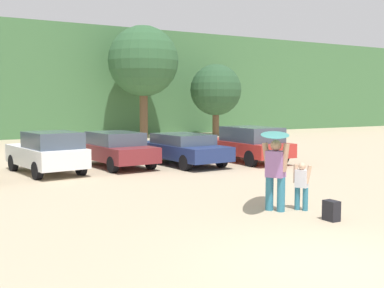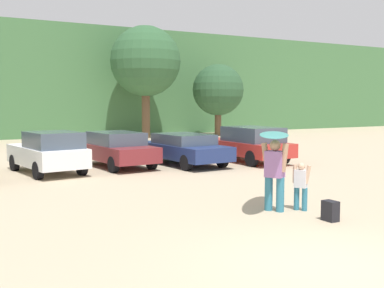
{
  "view_description": "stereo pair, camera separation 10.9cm",
  "coord_description": "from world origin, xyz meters",
  "views": [
    {
      "loc": [
        -5.67,
        -5.34,
        2.63
      ],
      "look_at": [
        1.43,
        7.11,
        1.36
      ],
      "focal_mm": 44.83,
      "sensor_mm": 36.0,
      "label": 1
    },
    {
      "loc": [
        -5.58,
        -5.4,
        2.63
      ],
      "look_at": [
        1.43,
        7.11,
        1.36
      ],
      "focal_mm": 44.83,
      "sensor_mm": 36.0,
      "label": 2
    }
  ],
  "objects": [
    {
      "name": "ground_plane",
      "position": [
        0.0,
        0.0,
        0.0
      ],
      "size": [
        120.0,
        120.0,
        0.0
      ],
      "primitive_type": "plane",
      "color": "tan"
    },
    {
      "name": "parked_car_red",
      "position": [
        6.76,
        11.61,
        0.81
      ],
      "size": [
        1.93,
        4.7,
        1.55
      ],
      "rotation": [
        0.0,
        0.0,
        1.58
      ],
      "color": "#B72D28",
      "rests_on": "ground_plane"
    },
    {
      "name": "tree_far_right",
      "position": [
        8.53,
        26.66,
        5.52
      ],
      "size": [
        5.07,
        5.07,
        8.09
      ],
      "color": "brown",
      "rests_on": "ground_plane"
    },
    {
      "name": "person_child",
      "position": [
        2.31,
        3.29,
        0.66
      ],
      "size": [
        0.33,
        0.44,
        1.17
      ],
      "rotation": [
        0.0,
        0.0,
        3.65
      ],
      "color": "teal",
      "rests_on": "ground_plane"
    },
    {
      "name": "hillside_ridge",
      "position": [
        0.0,
        35.78,
        4.19
      ],
      "size": [
        108.0,
        12.0,
        8.38
      ],
      "primitive_type": "cube",
      "color": "#427042",
      "rests_on": "ground_plane"
    },
    {
      "name": "surfboard_teal",
      "position": [
        1.62,
        3.48,
        1.85
      ],
      "size": [
        2.06,
        2.04,
        0.14
      ],
      "rotation": [
        0.0,
        0.0,
        3.91
      ],
      "color": "teal"
    },
    {
      "name": "tree_far_left",
      "position": [
        14.37,
        26.08,
        3.53
      ],
      "size": [
        3.95,
        3.95,
        5.52
      ],
      "color": "brown",
      "rests_on": "ground_plane"
    },
    {
      "name": "person_adult",
      "position": [
        1.7,
        3.55,
        0.97
      ],
      "size": [
        0.48,
        0.67,
        1.72
      ],
      "rotation": [
        0.0,
        0.0,
        3.65
      ],
      "color": "teal",
      "rests_on": "ground_plane"
    },
    {
      "name": "parked_car_maroon",
      "position": [
        1.16,
        12.83,
        0.75
      ],
      "size": [
        2.13,
        4.3,
        1.41
      ],
      "rotation": [
        0.0,
        0.0,
        1.65
      ],
      "color": "maroon",
      "rests_on": "ground_plane"
    },
    {
      "name": "parked_car_navy",
      "position": [
        3.84,
        12.13,
        0.7
      ],
      "size": [
        2.22,
        4.8,
        1.29
      ],
      "rotation": [
        0.0,
        0.0,
        1.64
      ],
      "color": "navy",
      "rests_on": "ground_plane"
    },
    {
      "name": "backpack_dropped",
      "position": [
        2.16,
        2.18,
        0.22
      ],
      "size": [
        0.24,
        0.34,
        0.45
      ],
      "color": "black",
      "rests_on": "ground_plane"
    },
    {
      "name": "parked_car_white",
      "position": [
        -1.65,
        12.36,
        0.8
      ],
      "size": [
        2.27,
        4.17,
        1.56
      ],
      "rotation": [
        0.0,
        0.0,
        1.7
      ],
      "color": "white",
      "rests_on": "ground_plane"
    }
  ]
}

